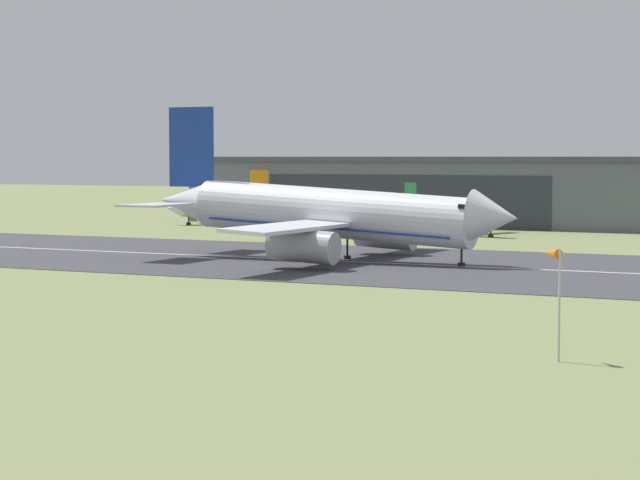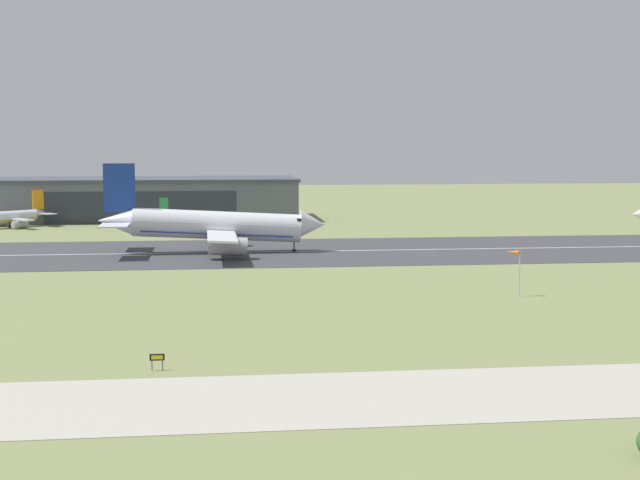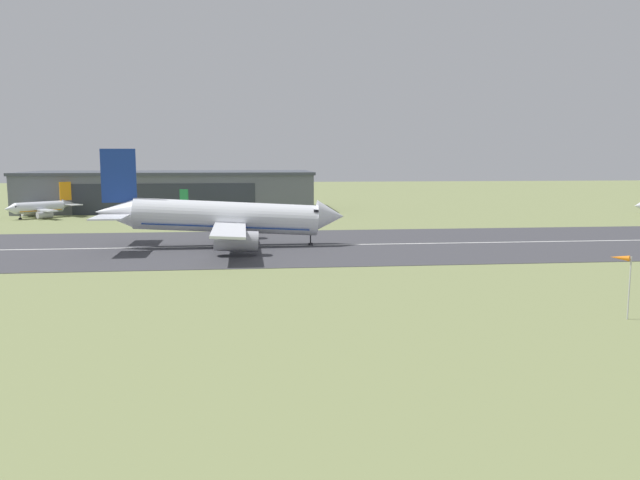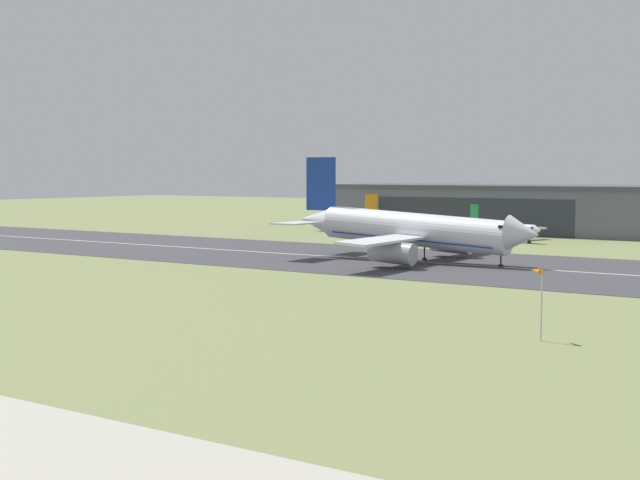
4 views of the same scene
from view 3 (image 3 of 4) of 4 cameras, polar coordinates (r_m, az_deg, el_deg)
The scene contains 8 objects.
ground_plane at distance 54.23m, azimuth 1.82°, elevation -10.09°, with size 728.07×728.07×0.00m, color #7A8451.
runway_strip at distance 116.59m, azimuth -2.57°, elevation -0.52°, with size 488.07×47.36×0.06m, color #3D3D42.
runway_centreline at distance 116.59m, azimuth -2.57°, elevation -0.50°, with size 439.27×0.70×0.01m, color silver.
hangar_building at distance 201.16m, azimuth -13.41°, elevation 4.41°, with size 87.43×32.94×12.00m.
airplane_landing at distance 115.81m, azimuth -8.71°, elevation 1.99°, with size 45.46×45.26×17.93m.
airplane_parked_west at distance 185.76m, azimuth -24.20°, elevation 2.72°, with size 18.85×18.56×9.59m.
airplane_parked_centre at distance 167.56m, azimuth -9.53°, elevation 2.83°, with size 22.00×23.02×7.89m.
windsock_pole at distance 70.59m, azimuth 25.83°, elevation -1.87°, with size 1.78×1.67×6.58m.
Camera 3 is at (-7.27, 12.89, 16.48)m, focal length 35.00 mm.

